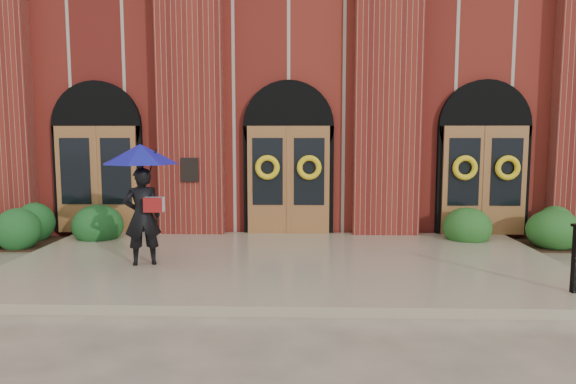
{
  "coord_description": "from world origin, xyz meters",
  "views": [
    {
      "loc": [
        0.33,
        -9.15,
        2.44
      ],
      "look_at": [
        0.04,
        1.0,
        1.31
      ],
      "focal_mm": 32.0,
      "sensor_mm": 36.0,
      "label": 1
    }
  ],
  "objects_px": {
    "metal_post": "(576,257)",
    "hedge_wall_right": "(522,227)",
    "man_with_umbrella": "(142,181)",
    "hedge_wall_left": "(27,225)"
  },
  "relations": [
    {
      "from": "metal_post",
      "to": "hedge_wall_left",
      "type": "height_order",
      "value": "metal_post"
    },
    {
      "from": "hedge_wall_left",
      "to": "hedge_wall_right",
      "type": "xyz_separation_m",
      "value": [
        11.04,
        0.2,
        -0.02
      ]
    },
    {
      "from": "metal_post",
      "to": "hedge_wall_right",
      "type": "distance_m",
      "value": 4.06
    },
    {
      "from": "metal_post",
      "to": "hedge_wall_right",
      "type": "bearing_deg",
      "value": 77.17
    },
    {
      "from": "metal_post",
      "to": "hedge_wall_left",
      "type": "xyz_separation_m",
      "value": [
        -10.14,
        3.75,
        -0.25
      ]
    },
    {
      "from": "hedge_wall_right",
      "to": "hedge_wall_left",
      "type": "bearing_deg",
      "value": -178.96
    },
    {
      "from": "metal_post",
      "to": "hedge_wall_right",
      "type": "xyz_separation_m",
      "value": [
        0.9,
        3.95,
        -0.28
      ]
    },
    {
      "from": "metal_post",
      "to": "man_with_umbrella",
      "type": "bearing_deg",
      "value": 167.91
    },
    {
      "from": "man_with_umbrella",
      "to": "hedge_wall_right",
      "type": "distance_m",
      "value": 8.18
    },
    {
      "from": "man_with_umbrella",
      "to": "metal_post",
      "type": "bearing_deg",
      "value": 149.56
    }
  ]
}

